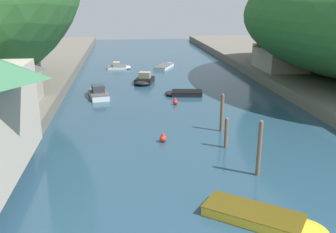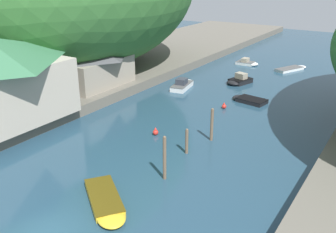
{
  "view_description": "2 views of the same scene",
  "coord_description": "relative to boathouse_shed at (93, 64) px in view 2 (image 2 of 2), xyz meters",
  "views": [
    {
      "loc": [
        -5.71,
        -11.66,
        10.9
      ],
      "look_at": [
        -2.29,
        16.34,
        1.99
      ],
      "focal_mm": 40.0,
      "sensor_mm": 36.0,
      "label": 1
    },
    {
      "loc": [
        16.97,
        -12.14,
        15.53
      ],
      "look_at": [
        -2.36,
        17.65,
        1.51
      ],
      "focal_mm": 40.0,
      "sensor_mm": 36.0,
      "label": 2
    }
  ],
  "objects": [
    {
      "name": "left_bank",
      "position": [
        -6.52,
        7.56,
        -3.42
      ],
      "size": [
        22.0,
        120.0,
        1.27
      ],
      "color": "#666056",
      "rests_on": "ground"
    },
    {
      "name": "boat_moored_right",
      "position": [
        14.05,
        15.04,
        -3.6
      ],
      "size": [
        3.18,
        4.45,
        1.49
      ],
      "rotation": [
        0.0,
        0.0,
        2.86
      ],
      "color": "black",
      "rests_on": "water_surface"
    },
    {
      "name": "boat_far_upstream",
      "position": [
        10.74,
        26.72,
        -3.72
      ],
      "size": [
        3.72,
        2.18,
        1.11
      ],
      "rotation": [
        0.0,
        0.0,
        4.72
      ],
      "color": "white",
      "rests_on": "water_surface"
    },
    {
      "name": "water_surface",
      "position": [
        17.01,
        7.56,
        -4.06
      ],
      "size": [
        130.0,
        130.0,
        0.0
      ],
      "primitive_type": "plane",
      "color": "#234256",
      "rests_on": "ground"
    },
    {
      "name": "boathouse_shed",
      "position": [
        0.0,
        0.0,
        0.0
      ],
      "size": [
        6.67,
        10.3,
        5.39
      ],
      "color": "gray",
      "rests_on": "left_bank"
    },
    {
      "name": "mooring_post_fourth",
      "position": [
        19.51,
        -4.55,
        -2.39
      ],
      "size": [
        0.3,
        0.3,
        3.32
      ],
      "color": "brown",
      "rests_on": "water_surface"
    },
    {
      "name": "channel_buoy_near",
      "position": [
        16.77,
        4.23,
        -3.75
      ],
      "size": [
        0.54,
        0.54,
        0.81
      ],
      "color": "red",
      "rests_on": "water_surface"
    },
    {
      "name": "channel_buoy_far",
      "position": [
        14.26,
        -6.49,
        -3.73
      ],
      "size": [
        0.56,
        0.56,
        0.84
      ],
      "color": "red",
      "rests_on": "water_surface"
    },
    {
      "name": "boat_navy_launch",
      "position": [
        18.3,
        -18.38,
        -3.8
      ],
      "size": [
        6.17,
        5.3,
        0.53
      ],
      "rotation": [
        0.0,
        0.0,
        4.07
      ],
      "color": "gold",
      "rests_on": "water_surface"
    },
    {
      "name": "person_on_quay",
      "position": [
        3.24,
        -12.83,
        -1.81
      ],
      "size": [
        0.34,
        0.43,
        1.69
      ],
      "rotation": [
        0.0,
        0.0,
        1.94
      ],
      "color": "#282D3D",
      "rests_on": "left_bank"
    },
    {
      "name": "boat_far_right_bank",
      "position": [
        18.19,
        8.23,
        -3.81
      ],
      "size": [
        4.65,
        2.77,
        0.51
      ],
      "rotation": [
        0.0,
        0.0,
        1.42
      ],
      "color": "black",
      "rests_on": "water_surface"
    },
    {
      "name": "boat_yellow_tender",
      "position": [
        8.3,
        8.94,
        -3.6
      ],
      "size": [
        2.87,
        5.76,
        1.48
      ],
      "rotation": [
        0.0,
        0.0,
        0.19
      ],
      "color": "white",
      "rests_on": "water_surface"
    },
    {
      "name": "boat_cabin_cruiser",
      "position": [
        18.37,
        27.35,
        -3.84
      ],
      "size": [
        4.28,
        6.67,
        0.45
      ],
      "rotation": [
        0.0,
        0.0,
        5.87
      ],
      "color": "white",
      "rests_on": "water_surface"
    },
    {
      "name": "mooring_post_second",
      "position": [
        19.69,
        -13.04,
        -2.18
      ],
      "size": [
        0.28,
        0.28,
        3.74
      ],
      "color": "brown",
      "rests_on": "water_surface"
    },
    {
      "name": "mooring_post_middle",
      "position": [
        18.89,
        -8.24,
        -2.85
      ],
      "size": [
        0.28,
        0.28,
        2.41
      ],
      "color": "brown",
      "rests_on": "water_surface"
    }
  ]
}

